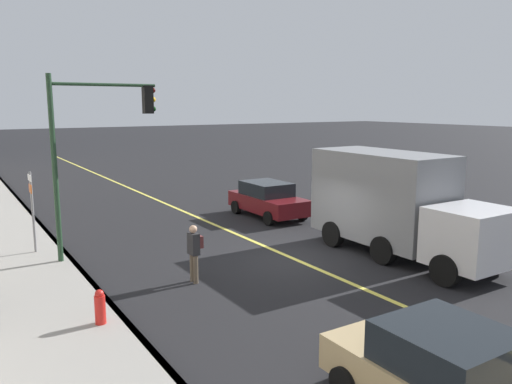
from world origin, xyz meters
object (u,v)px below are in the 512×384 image
(traffic_light_mast, at_px, (94,136))
(street_sign_post, at_px, (32,207))
(car_maroon, at_px, (268,199))
(fire_hydrant, at_px, (100,310))
(car_tan, at_px, (447,377))
(truck_gray, at_px, (396,203))
(pedestrian_with_backpack, at_px, (194,249))

(traffic_light_mast, height_order, street_sign_post, traffic_light_mast)
(car_maroon, height_order, fire_hydrant, car_maroon)
(car_tan, distance_m, truck_gray, 9.26)
(car_maroon, distance_m, street_sign_post, 9.88)
(pedestrian_with_backpack, distance_m, traffic_light_mast, 4.97)
(car_tan, bearing_deg, street_sign_post, 17.05)
(car_tan, relative_size, traffic_light_mast, 0.68)
(traffic_light_mast, relative_size, fire_hydrant, 6.24)
(street_sign_post, relative_size, fire_hydrant, 3.00)
(truck_gray, distance_m, fire_hydrant, 9.97)
(truck_gray, relative_size, fire_hydrant, 7.30)
(car_maroon, relative_size, fire_hydrant, 4.43)
(car_tan, height_order, truck_gray, truck_gray)
(traffic_light_mast, relative_size, street_sign_post, 2.08)
(truck_gray, relative_size, pedestrian_with_backpack, 4.15)
(truck_gray, bearing_deg, car_maroon, 3.08)
(truck_gray, height_order, pedestrian_with_backpack, truck_gray)
(car_maroon, xyz_separation_m, truck_gray, (-7.08, -0.38, 0.96))
(car_tan, height_order, traffic_light_mast, traffic_light_mast)
(car_tan, relative_size, car_maroon, 0.96)
(truck_gray, distance_m, pedestrian_with_backpack, 6.91)
(car_maroon, distance_m, fire_hydrant, 12.20)
(truck_gray, bearing_deg, pedestrian_with_backpack, 80.65)
(car_tan, bearing_deg, fire_hydrant, 30.49)
(car_tan, xyz_separation_m, pedestrian_with_backpack, (7.93, 0.58, 0.18))
(truck_gray, distance_m, street_sign_post, 11.90)
(street_sign_post, bearing_deg, fire_hydrant, -177.41)
(pedestrian_with_backpack, height_order, traffic_light_mast, traffic_light_mast)
(car_tan, xyz_separation_m, street_sign_post, (12.98, 3.98, 0.88))
(car_maroon, height_order, pedestrian_with_backpack, pedestrian_with_backpack)
(car_tan, distance_m, traffic_light_mast, 12.15)
(pedestrian_with_backpack, xyz_separation_m, street_sign_post, (5.05, 3.40, 0.70))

